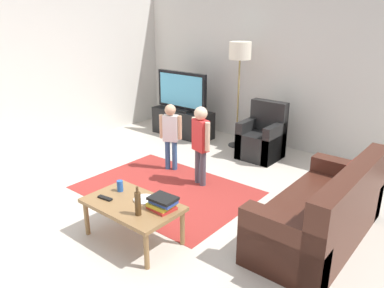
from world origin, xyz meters
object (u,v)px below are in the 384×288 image
(bottle, at_px, (138,203))
(coffee_table, at_px, (133,207))
(tv, at_px, (182,92))
(plate, at_px, (144,199))
(tv_remote, at_px, (105,198))
(tv_stand, at_px, (183,123))
(child_center, at_px, (201,139))
(soda_can, at_px, (120,186))
(armchair, at_px, (263,139))
(floor_lamp, at_px, (240,56))
(couch, at_px, (326,216))
(book_stack, at_px, (162,203))
(child_near_tv, at_px, (171,131))

(bottle, bearing_deg, coffee_table, 151.39)
(tv, xyz_separation_m, plate, (1.93, -2.81, -0.42))
(coffee_table, distance_m, tv_remote, 0.31)
(tv_stand, height_order, child_center, child_center)
(tv_stand, distance_m, soda_can, 3.27)
(armchair, relative_size, soda_can, 7.50)
(floor_lamp, xyz_separation_m, tv_remote, (0.48, -3.23, -1.11))
(bottle, xyz_separation_m, tv_remote, (-0.50, 0.00, -0.11))
(soda_can, bearing_deg, plate, 3.27)
(couch, relative_size, plate, 8.18)
(tv_stand, xyz_separation_m, tv_remote, (1.60, -3.08, 0.19))
(armchair, height_order, floor_lamp, floor_lamp)
(bottle, bearing_deg, book_stack, 66.39)
(armchair, xyz_separation_m, child_near_tv, (-0.79, -1.31, 0.30))
(armchair, relative_size, child_center, 0.83)
(child_near_tv, bearing_deg, armchair, 58.96)
(child_center, relative_size, soda_can, 9.07)
(tv, relative_size, tv_remote, 6.47)
(tv_stand, xyz_separation_m, floor_lamp, (1.12, 0.15, 1.30))
(tv_remote, bearing_deg, tv, 110.27)
(armchair, distance_m, child_center, 1.49)
(child_center, bearing_deg, plate, -75.96)
(tv, bearing_deg, child_center, -42.46)
(armchair, relative_size, floor_lamp, 0.51)
(child_near_tv, bearing_deg, book_stack, -49.92)
(floor_lamp, xyz_separation_m, soda_can, (0.46, -3.01, -1.06))
(tv_remote, bearing_deg, couch, 29.24)
(tv, relative_size, plate, 5.00)
(tv_stand, height_order, coffee_table, tv_stand)
(bottle, bearing_deg, tv_stand, 124.31)
(child_near_tv, height_order, soda_can, child_near_tv)
(tv, bearing_deg, tv_remote, -62.37)
(armchair, xyz_separation_m, book_stack, (0.47, -2.81, 0.19))
(couch, xyz_separation_m, child_center, (-1.82, 0.25, 0.36))
(bottle, height_order, plate, bottle)
(tv, relative_size, soda_can, 9.17)
(tv_stand, relative_size, armchair, 1.33)
(child_center, distance_m, book_stack, 1.51)
(child_near_tv, height_order, child_center, child_center)
(child_center, height_order, book_stack, child_center)
(tv_stand, distance_m, child_center, 2.21)
(child_center, height_order, bottle, child_center)
(armchair, distance_m, book_stack, 2.85)
(tv_stand, distance_m, tv_remote, 3.47)
(bottle, bearing_deg, couch, 45.71)
(tv, bearing_deg, couch, -26.59)
(tv, distance_m, armchair, 1.82)
(floor_lamp, relative_size, bottle, 6.10)
(coffee_table, relative_size, book_stack, 3.61)
(armchair, bearing_deg, child_center, -95.62)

